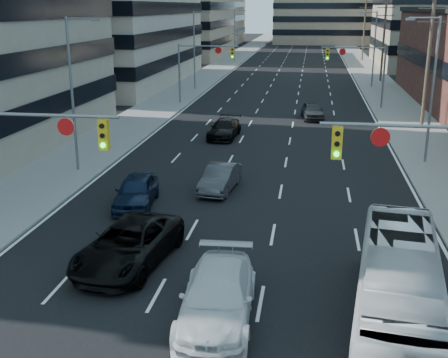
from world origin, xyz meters
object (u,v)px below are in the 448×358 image
white_van (218,297)px  sedan_blue (136,191)px  black_pickup (128,245)px  transit_bus (398,293)px

white_van → sedan_blue: bearing=117.4°
black_pickup → transit_bus: 10.08m
transit_bus → sedan_blue: transit_bus is taller
transit_bus → sedan_blue: bearing=146.1°
black_pickup → sedan_blue: bearing=112.6°
transit_bus → sedan_blue: (-11.20, 9.87, -0.60)m
black_pickup → sedan_blue: black_pickup is taller
white_van → sedan_blue: 11.46m
white_van → sedan_blue: size_ratio=1.22×
sedan_blue → white_van: bearing=-66.4°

